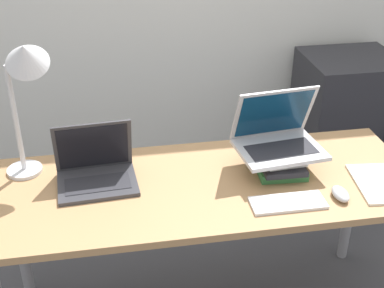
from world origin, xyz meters
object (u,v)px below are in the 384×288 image
laptop_left (96,171)px  mouse (340,194)px  mini_fridge (343,122)px  book_stack (279,159)px  wireless_keyboard (288,203)px  desk_lamp (25,71)px  laptop_on_books (278,137)px

laptop_left → mouse: bearing=-16.7°
mouse → mini_fridge: mini_fridge is taller
book_stack → mini_fridge: mini_fridge is taller
wireless_keyboard → mouse: mouse is taller
wireless_keyboard → desk_lamp: size_ratio=0.47×
book_stack → laptop_left: bearing=177.7°
book_stack → mouse: (0.17, -0.24, -0.03)m
laptop_on_books → desk_lamp: bearing=173.7°
mouse → laptop_on_books: bearing=124.4°
laptop_left → mini_fridge: 1.74m
laptop_on_books → mouse: bearing=-55.6°
laptop_on_books → mini_fridge: 1.24m
book_stack → desk_lamp: desk_lamp is taller
book_stack → laptop_on_books: size_ratio=0.79×
desk_lamp → mini_fridge: bearing=25.1°
wireless_keyboard → desk_lamp: bearing=158.2°
wireless_keyboard → desk_lamp: (-0.91, 0.36, 0.44)m
laptop_on_books → wireless_keyboard: size_ratio=1.28×
book_stack → wireless_keyboard: book_stack is taller
book_stack → laptop_on_books: 0.10m
book_stack → wireless_keyboard: bearing=-99.4°
laptop_on_books → desk_lamp: (-0.95, 0.10, 0.31)m
mini_fridge → desk_lamp: bearing=-154.9°
wireless_keyboard → mini_fridge: (0.77, 1.15, -0.31)m
laptop_on_books → desk_lamp: 1.00m
mouse → desk_lamp: (-1.12, 0.36, 0.43)m
laptop_on_books → wireless_keyboard: 0.29m
book_stack → wireless_keyboard: 0.25m
laptop_left → desk_lamp: (-0.22, 0.09, 0.40)m
book_stack → wireless_keyboard: (-0.04, -0.25, -0.04)m
mouse → mini_fridge: size_ratio=0.13×
laptop_left → laptop_on_books: (0.73, -0.02, 0.09)m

